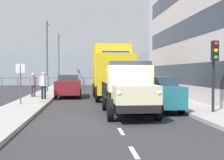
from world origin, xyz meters
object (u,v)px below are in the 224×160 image
street_sign (20,77)px  car_teal_kerbside_near (156,93)px  traffic_light_near (214,60)px  lamp_post_far (59,55)px  lorry_cargo_yellow (111,70)px  pedestrian_couple_b (33,83)px  car_red_kerbside_1 (135,87)px  car_maroon_oppositeside_0 (69,86)px  pedestrian_in_dark_coat (44,83)px  lamp_post_promenade (47,50)px  truck_vintage_cream (129,89)px

street_sign → car_teal_kerbside_near: bearing=163.4°
traffic_light_near → lamp_post_far: 27.78m
lorry_cargo_yellow → pedestrian_couple_b: size_ratio=4.75×
car_red_kerbside_1 → car_maroon_oppositeside_0: size_ratio=1.02×
pedestrian_in_dark_coat → pedestrian_couple_b: size_ratio=1.05×
car_maroon_oppositeside_0 → car_red_kerbside_1: bearing=158.1°
lamp_post_far → street_sign: bearing=89.5°
car_red_kerbside_1 → traffic_light_near: (-2.19, 8.05, 1.58)m
lorry_cargo_yellow → lamp_post_promenade: 8.10m
truck_vintage_cream → car_maroon_oppositeside_0: 10.29m
pedestrian_couple_b → traffic_light_near: (-9.50, 8.78, 1.31)m
lamp_post_far → truck_vintage_cream: bearing=101.6°
car_teal_kerbside_near → traffic_light_near: 3.28m
lorry_cargo_yellow → pedestrian_couple_b: lorry_cargo_yellow is taller
truck_vintage_cream → car_maroon_oppositeside_0: size_ratio=1.29×
car_teal_kerbside_near → pedestrian_in_dark_coat: 8.09m
car_maroon_oppositeside_0 → lamp_post_far: (2.14, -16.18, 3.28)m
lamp_post_far → street_sign: (0.19, 22.17, -2.50)m
lorry_cargo_yellow → pedestrian_in_dark_coat: 5.11m
car_red_kerbside_1 → car_maroon_oppositeside_0: same height
lamp_post_promenade → lamp_post_far: size_ratio=0.95×
car_maroon_oppositeside_0 → lamp_post_far: bearing=-82.5°
pedestrian_in_dark_coat → lamp_post_promenade: 8.16m
pedestrian_in_dark_coat → car_red_kerbside_1: bearing=-169.9°
pedestrian_couple_b → lamp_post_far: bearing=-91.1°
lorry_cargo_yellow → car_red_kerbside_1: lorry_cargo_yellow is taller
car_teal_kerbside_near → car_red_kerbside_1: 6.19m
lorry_cargo_yellow → car_maroon_oppositeside_0: lorry_cargo_yellow is taller
car_maroon_oppositeside_0 → traffic_light_near: bearing=125.1°
pedestrian_in_dark_coat → lamp_post_far: size_ratio=0.27×
truck_vintage_cream → pedestrian_in_dark_coat: size_ratio=3.13×
traffic_light_near → pedestrian_in_dark_coat: bearing=-39.2°
lorry_cargo_yellow → street_sign: bearing=41.1°
truck_vintage_cream → pedestrian_in_dark_coat: (4.67, -6.71, 0.04)m
lorry_cargo_yellow → lamp_post_promenade: lamp_post_promenade is taller
pedestrian_couple_b → traffic_light_near: size_ratio=0.54×
lorry_cargo_yellow → pedestrian_couple_b: (5.66, 0.04, -0.91)m
pedestrian_in_dark_coat → street_sign: bearing=73.6°
truck_vintage_cream → car_teal_kerbside_near: truck_vintage_cream is taller
lamp_post_far → car_maroon_oppositeside_0: bearing=97.5°
car_red_kerbside_1 → lamp_post_far: lamp_post_far is taller
truck_vintage_cream → lorry_cargo_yellow: size_ratio=0.69×
truck_vintage_cream → traffic_light_near: bearing=176.7°
car_teal_kerbside_near → car_maroon_oppositeside_0: same height
pedestrian_couple_b → street_sign: size_ratio=0.77×
car_teal_kerbside_near → street_sign: bearing=-16.6°
traffic_light_near → lamp_post_promenade: 17.30m
car_maroon_oppositeside_0 → lamp_post_promenade: bearing=-64.4°
pedestrian_in_dark_coat → lamp_post_promenade: lamp_post_promenade is taller
truck_vintage_cream → lamp_post_promenade: bearing=-69.4°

